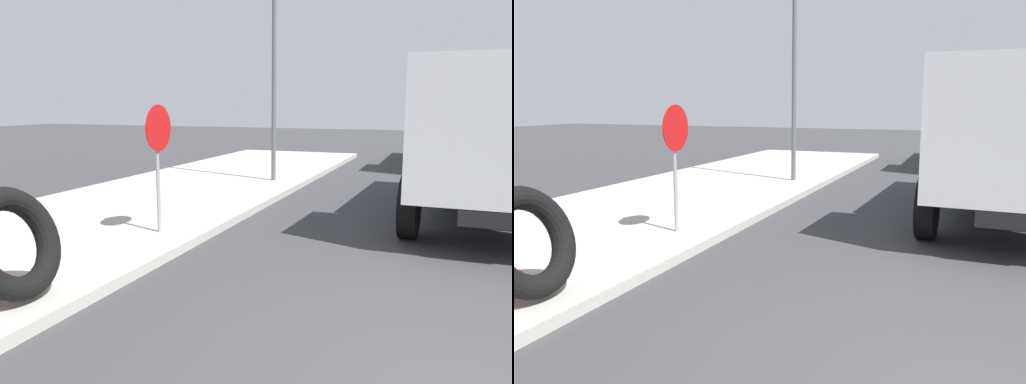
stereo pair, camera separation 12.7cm
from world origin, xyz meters
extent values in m
cylinder|color=red|center=(-0.03, 4.63, 0.49)|extent=(0.09, 0.16, 0.09)
cylinder|color=red|center=(-0.03, 4.63, 0.43)|extent=(0.11, 0.16, 0.11)
torus|color=black|center=(0.15, 4.60, 0.80)|extent=(1.30, 0.73, 1.29)
cylinder|color=gray|center=(3.40, 4.74, 1.21)|extent=(0.06, 0.06, 2.12)
cylinder|color=red|center=(3.40, 4.70, 1.89)|extent=(0.76, 0.02, 0.76)
cube|color=#1E3899|center=(8.39, -0.54, 1.60)|extent=(4.89, 2.67, 1.60)
cube|color=silver|center=(4.79, -0.41, 1.90)|extent=(2.09, 2.57, 2.20)
cube|color=black|center=(7.29, -0.50, 0.67)|extent=(7.03, 1.15, 0.24)
cylinder|color=black|center=(5.04, 0.83, 0.55)|extent=(1.11, 0.34, 1.10)
cylinder|color=black|center=(9.64, 0.67, 0.55)|extent=(1.11, 0.34, 1.10)
cube|color=#237033|center=(17.46, -0.13, 1.60)|extent=(4.83, 2.56, 1.60)
cube|color=silver|center=(13.86, -0.18, 1.90)|extent=(2.03, 2.53, 2.20)
cube|color=black|center=(16.36, -0.15, 0.67)|extent=(7.01, 0.99, 0.24)
cylinder|color=black|center=(14.08, -1.43, 0.55)|extent=(1.10, 0.31, 1.10)
cylinder|color=black|center=(14.05, 1.07, 0.55)|extent=(1.10, 0.31, 1.10)
cylinder|color=black|center=(18.68, -1.37, 0.55)|extent=(1.10, 0.31, 1.10)
cylinder|color=black|center=(18.65, 1.13, 0.55)|extent=(1.10, 0.31, 1.10)
cylinder|color=#595B5E|center=(9.65, 4.86, 3.39)|extent=(0.12, 0.12, 6.48)
camera|label=1|loc=(-4.07, 0.18, 2.32)|focal=36.87mm
camera|label=2|loc=(-4.02, 0.06, 2.32)|focal=36.87mm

